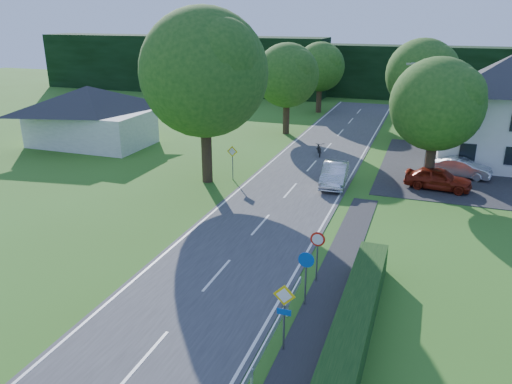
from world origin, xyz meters
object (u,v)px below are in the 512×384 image
at_px(streetlight, 429,115).
at_px(parasol, 491,154).
at_px(moving_car, 335,174).
at_px(parked_car_red, 438,178).
at_px(parked_car_silver_a, 462,168).
at_px(motorcycle, 319,148).

height_order(streetlight, parasol, streetlight).
relative_size(moving_car, parked_car_red, 1.07).
bearing_deg(parked_car_silver_a, motorcycle, 89.69).
height_order(parked_car_silver_a, parasol, parasol).
xyz_separation_m(parked_car_red, parked_car_silver_a, (1.58, 3.40, -0.07)).
distance_m(motorcycle, parasol, 13.10).
relative_size(streetlight, moving_car, 1.75).
relative_size(motorcycle, parasol, 0.99).
bearing_deg(motorcycle, parasol, -12.34).
distance_m(parked_car_silver_a, parasol, 4.18).
relative_size(streetlight, parked_car_silver_a, 2.01).
bearing_deg(motorcycle, moving_car, -87.42).
bearing_deg(parked_car_red, streetlight, 30.78).
bearing_deg(moving_car, parasol, 34.26).
relative_size(moving_car, motorcycle, 2.16).
bearing_deg(parked_car_red, parked_car_silver_a, -18.28).
bearing_deg(moving_car, parked_car_silver_a, 25.62).
bearing_deg(parked_car_red, motorcycle, 65.16).
relative_size(parked_car_silver_a, parasol, 1.86).
bearing_deg(streetlight, parked_car_red, -65.86).
xyz_separation_m(parked_car_red, parasol, (3.72, 6.98, 0.23)).
xyz_separation_m(parked_car_silver_a, parasol, (2.14, 3.58, 0.31)).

